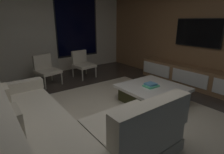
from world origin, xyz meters
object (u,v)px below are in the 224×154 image
media_console (195,78)px  book_stack_on_coffee_table (151,85)px  coffee_table (152,94)px  sectional_couch (59,129)px  accent_chair_near_window (82,63)px  accent_chair_by_curtain (46,68)px  mounted_tv (198,33)px

media_console → book_stack_on_coffee_table: bearing=177.3°
coffee_table → book_stack_on_coffee_table: size_ratio=4.06×
sectional_couch → accent_chair_near_window: bearing=56.9°
coffee_table → accent_chair_by_curtain: accent_chair_by_curtain is taller
coffee_table → accent_chair_by_curtain: (-1.38, 2.47, 0.25)m
accent_chair_by_curtain → mounted_tv: bearing=-36.9°
coffee_table → accent_chair_near_window: accent_chair_near_window is taller
sectional_couch → accent_chair_by_curtain: bearing=75.9°
accent_chair_by_curtain → media_console: accent_chair_by_curtain is taller
accent_chair_by_curtain → mounted_tv: size_ratio=0.66×
book_stack_on_coffee_table → media_console: size_ratio=0.09×
accent_chair_near_window → media_console: size_ratio=0.25×
sectional_couch → coffee_table: bearing=5.9°
sectional_couch → accent_chair_by_curtain: sectional_couch is taller
book_stack_on_coffee_table → media_console: media_console is taller
media_console → sectional_couch: bearing=-177.5°
sectional_couch → accent_chair_near_window: 3.22m
book_stack_on_coffee_table → accent_chair_by_curtain: accent_chair_by_curtain is taller
sectional_couch → coffee_table: size_ratio=2.16×
book_stack_on_coffee_table → mounted_tv: bearing=4.0°
book_stack_on_coffee_table → mounted_tv: (1.76, 0.12, 0.96)m
book_stack_on_coffee_table → media_console: (1.58, -0.08, -0.14)m
book_stack_on_coffee_table → mounted_tv: size_ratio=0.24×
coffee_table → media_console: (1.54, -0.05, 0.06)m
accent_chair_by_curtain → mounted_tv: 3.98m
coffee_table → accent_chair_near_window: 2.52m
sectional_couch → accent_chair_near_window: (1.76, 2.70, 0.14)m
book_stack_on_coffee_table → accent_chair_near_window: (-0.26, 2.46, 0.05)m
sectional_couch → mounted_tv: (3.78, 0.36, 1.06)m
mounted_tv → coffee_table: bearing=-175.1°
media_console → accent_chair_near_window: bearing=125.9°
sectional_couch → book_stack_on_coffee_table: bearing=6.6°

